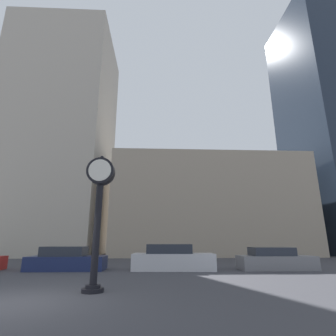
% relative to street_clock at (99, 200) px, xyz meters
% --- Properties ---
extents(ground_plane, '(200.00, 200.00, 0.00)m').
position_rel_street_clock_xyz_m(ground_plane, '(-1.80, -1.50, -2.91)').
color(ground_plane, '#38383D').
extents(building_tall_tower, '(11.63, 12.00, 28.35)m').
position_rel_street_clock_xyz_m(building_tall_tower, '(-10.22, 22.50, 11.27)').
color(building_tall_tower, '#ADA393').
rests_on(building_tall_tower, ground_plane).
extents(building_storefront_row, '(21.25, 12.00, 10.76)m').
position_rel_street_clock_xyz_m(building_storefront_row, '(8.01, 22.50, 2.47)').
color(building_storefront_row, gray).
rests_on(building_storefront_row, ground_plane).
extents(building_glass_modern, '(10.20, 12.00, 34.32)m').
position_rel_street_clock_xyz_m(building_glass_modern, '(25.79, 22.50, 14.25)').
color(building_glass_modern, '#1E2838').
rests_on(building_glass_modern, ground_plane).
extents(street_clock, '(0.95, 0.70, 4.52)m').
position_rel_street_clock_xyz_m(street_clock, '(0.00, 0.00, 0.00)').
color(street_clock, black).
rests_on(street_clock, ground_plane).
extents(car_navy, '(4.12, 1.72, 1.26)m').
position_rel_street_clock_xyz_m(car_navy, '(-2.94, 6.47, -2.38)').
color(car_navy, '#19234C').
rests_on(car_navy, ground_plane).
extents(car_silver, '(4.60, 2.03, 1.38)m').
position_rel_street_clock_xyz_m(car_silver, '(2.93, 6.32, -2.32)').
color(car_silver, '#BCBCC1').
rests_on(car_silver, ground_plane).
extents(car_grey, '(4.12, 1.78, 1.21)m').
position_rel_street_clock_xyz_m(car_grey, '(8.69, 6.21, -2.40)').
color(car_grey, slate).
rests_on(car_grey, ground_plane).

